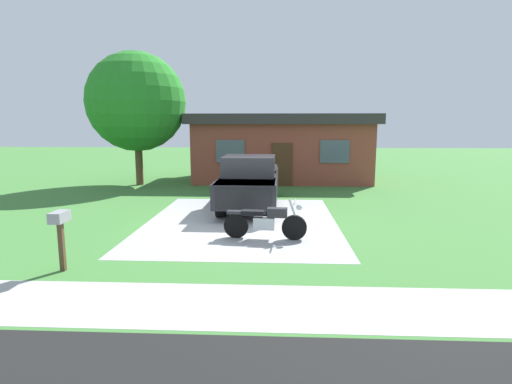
{
  "coord_description": "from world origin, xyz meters",
  "views": [
    {
      "loc": [
        1.05,
        -12.53,
        3.04
      ],
      "look_at": [
        0.44,
        0.27,
        0.9
      ],
      "focal_mm": 28.94,
      "sensor_mm": 36.0,
      "label": 1
    }
  ],
  "objects_px": {
    "shade_tree": "(136,102)",
    "neighbor_house": "(282,147)",
    "pickup_truck": "(250,181)",
    "mailbox": "(60,225)",
    "motorcycle": "(266,221)"
  },
  "relations": [
    {
      "from": "shade_tree",
      "to": "neighbor_house",
      "type": "xyz_separation_m",
      "value": [
        7.11,
        2.37,
        -2.27
      ]
    },
    {
      "from": "mailbox",
      "to": "shade_tree",
      "type": "distance_m",
      "value": 12.75
    },
    {
      "from": "shade_tree",
      "to": "neighbor_house",
      "type": "bearing_deg",
      "value": 18.45
    },
    {
      "from": "shade_tree",
      "to": "pickup_truck",
      "type": "bearing_deg",
      "value": -41.35
    },
    {
      "from": "motorcycle",
      "to": "mailbox",
      "type": "bearing_deg",
      "value": -147.83
    },
    {
      "from": "pickup_truck",
      "to": "shade_tree",
      "type": "height_order",
      "value": "shade_tree"
    },
    {
      "from": "pickup_truck",
      "to": "neighbor_house",
      "type": "bearing_deg",
      "value": 80.65
    },
    {
      "from": "mailbox",
      "to": "shade_tree",
      "type": "height_order",
      "value": "shade_tree"
    },
    {
      "from": "motorcycle",
      "to": "shade_tree",
      "type": "relative_size",
      "value": 0.34
    },
    {
      "from": "mailbox",
      "to": "pickup_truck",
      "type": "bearing_deg",
      "value": 63.51
    },
    {
      "from": "mailbox",
      "to": "neighbor_house",
      "type": "relative_size",
      "value": 0.13
    },
    {
      "from": "shade_tree",
      "to": "motorcycle",
      "type": "bearing_deg",
      "value": -55.52
    },
    {
      "from": "mailbox",
      "to": "neighbor_house",
      "type": "height_order",
      "value": "neighbor_house"
    },
    {
      "from": "mailbox",
      "to": "neighbor_house",
      "type": "xyz_separation_m",
      "value": [
        4.72,
        14.51,
        0.81
      ]
    },
    {
      "from": "neighbor_house",
      "to": "pickup_truck",
      "type": "bearing_deg",
      "value": -99.35
    }
  ]
}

